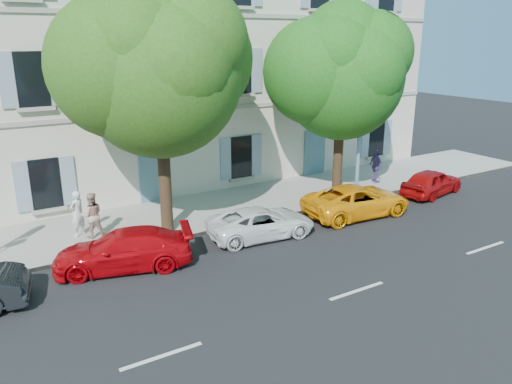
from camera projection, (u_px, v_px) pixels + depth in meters
ground at (280, 244)px, 17.81m from camera, size 90.00×90.00×0.00m
sidewalk at (222, 208)px, 21.42m from camera, size 36.00×4.50×0.15m
kerb at (248, 223)px, 19.64m from camera, size 36.00×0.16×0.16m
building at (165, 60)px, 24.35m from camera, size 28.00×7.00×12.00m
car_red_coupe at (123, 250)px, 15.81m from camera, size 4.65×2.95×1.26m
car_white_coupe at (261, 223)px, 18.33m from camera, size 4.20×2.28×1.12m
car_yellow_supercar at (357, 200)px, 20.55m from camera, size 4.76×2.45×1.28m
car_red_hatchback at (432, 182)px, 23.26m from camera, size 3.82×2.11×1.23m
tree_left at (159, 75)px, 16.96m from camera, size 5.70×5.70×8.83m
tree_right at (342, 79)px, 21.38m from camera, size 5.29×5.29×8.16m
street_lamp at (365, 87)px, 21.29m from camera, size 0.34×1.84×8.63m
pedestrian_a at (77, 213)px, 18.00m from camera, size 0.74×0.68×1.69m
pedestrian_b at (92, 215)px, 17.85m from camera, size 0.87×0.71×1.67m
pedestrian_c at (376, 166)px, 24.66m from camera, size 0.53×1.02×1.66m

